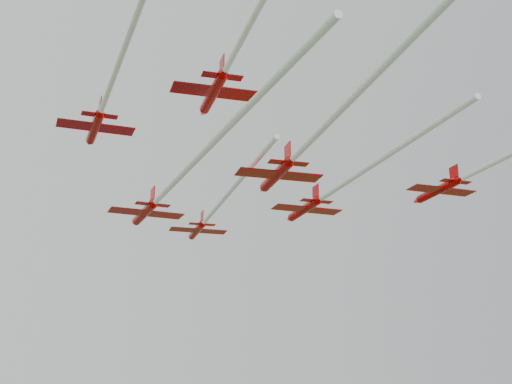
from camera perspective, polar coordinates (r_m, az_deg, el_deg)
name	(u,v)px	position (r m, az deg, el deg)	size (l,w,h in m)	color
jet_lead	(211,214)	(102.06, -3.61, -1.75)	(9.96, 47.29, 2.65)	#C60000
jet_row2_left	(174,182)	(82.23, -6.56, 0.76)	(9.72, 60.15, 2.91)	#C60000
jet_row2_right	(332,191)	(91.64, 6.09, 0.05)	(9.75, 46.25, 2.89)	#C60000
jet_row3_left	(119,64)	(63.39, -10.93, 10.01)	(8.10, 58.41, 2.40)	#C60000
jet_row3_mid	(302,150)	(72.88, 3.67, 3.40)	(10.10, 44.77, 2.90)	#C60000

